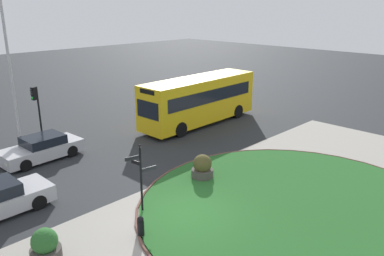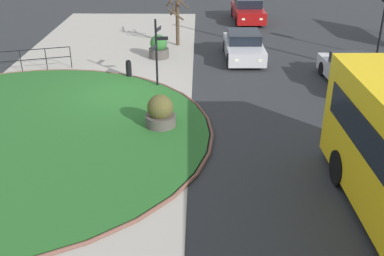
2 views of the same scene
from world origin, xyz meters
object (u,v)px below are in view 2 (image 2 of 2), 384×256
signpost_directional (157,50)px  bollard_foreground (129,69)px  street_tree_bare (177,18)px  car_far_lane (352,72)px  planter_near_signpost (159,48)px  planter_kerbside (160,114)px  car_trailing (248,10)px  car_near_lane (244,46)px

signpost_directional → bollard_foreground: (-1.17, -1.41, -1.23)m
street_tree_bare → car_far_lane: bearing=51.1°
bollard_foreground → planter_near_signpost: (-3.08, 1.12, 0.11)m
bollard_foreground → planter_kerbside: size_ratio=0.69×
car_far_lane → planter_kerbside: 9.09m
planter_near_signpost → street_tree_bare: street_tree_bare is taller
car_far_lane → planter_near_signpost: (-3.93, -8.69, -0.08)m
planter_kerbside → street_tree_bare: size_ratio=0.42×
planter_near_signpost → planter_kerbside: bearing=5.0°
car_trailing → street_tree_bare: bearing=-37.7°
bollard_foreground → car_far_lane: (0.85, 9.80, 0.19)m
car_trailing → planter_near_signpost: size_ratio=3.70×
car_trailing → planter_near_signpost: (8.66, -5.35, -0.16)m
car_trailing → planter_kerbside: bearing=-17.1°
planter_kerbside → street_tree_bare: street_tree_bare is taller
car_near_lane → planter_kerbside: (8.32, -3.60, -0.08)m
planter_kerbside → street_tree_bare: 10.77m
planter_near_signpost → planter_kerbside: 8.36m
signpost_directional → car_trailing: bearing=158.6°
car_trailing → street_tree_bare: size_ratio=1.54×
car_near_lane → planter_near_signpost: size_ratio=3.49×
street_tree_bare → planter_kerbside: bearing=-0.6°
car_near_lane → planter_kerbside: size_ratio=3.42×
signpost_directional → car_near_lane: bearing=136.5°
signpost_directional → planter_kerbside: size_ratio=2.38×
bollard_foreground → planter_near_signpost: bearing=160.1°
signpost_directional → car_near_lane: 5.95m
car_far_lane → car_near_lane: bearing=44.9°
bollard_foreground → car_near_lane: bearing=119.4°
planter_kerbside → street_tree_bare: (-10.73, 0.11, 0.97)m
signpost_directional → planter_kerbside: bearing=6.1°
bollard_foreground → planter_kerbside: (5.25, 1.85, 0.12)m
car_trailing → street_tree_bare: 7.76m
bollard_foreground → car_far_lane: size_ratio=0.19×
car_near_lane → car_far_lane: car_near_lane is taller
planter_near_signpost → car_trailing: bearing=148.3°
planter_near_signpost → street_tree_bare: size_ratio=0.42×
car_far_lane → bollard_foreground: bearing=82.0°
planter_near_signpost → street_tree_bare: 2.72m
planter_near_signpost → car_far_lane: bearing=65.6°
car_trailing → planter_near_signpost: bearing=-33.6°
car_near_lane → planter_near_signpost: (-0.01, -4.33, -0.09)m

